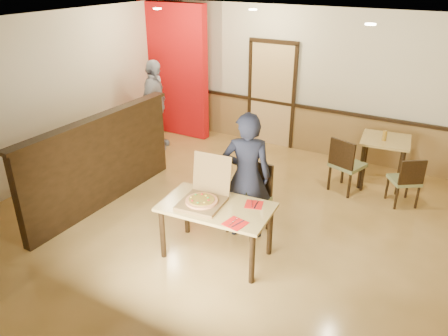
# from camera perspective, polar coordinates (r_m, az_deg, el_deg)

# --- Properties ---
(floor) EXTENTS (7.00, 7.00, 0.00)m
(floor) POSITION_cam_1_polar(r_m,az_deg,el_deg) (6.35, -0.59, -8.21)
(floor) COLOR tan
(floor) RESTS_ON ground
(ceiling) EXTENTS (7.00, 7.00, 0.00)m
(ceiling) POSITION_cam_1_polar(r_m,az_deg,el_deg) (5.35, -0.72, 17.71)
(ceiling) COLOR black
(ceiling) RESTS_ON wall_back
(wall_back) EXTENTS (7.00, 0.00, 7.00)m
(wall_back) POSITION_cam_1_polar(r_m,az_deg,el_deg) (8.76, 11.31, 10.87)
(wall_back) COLOR beige
(wall_back) RESTS_ON floor
(wall_left) EXTENTS (0.00, 7.00, 7.00)m
(wall_left) POSITION_cam_1_polar(r_m,az_deg,el_deg) (7.98, -23.05, 7.96)
(wall_left) COLOR beige
(wall_left) RESTS_ON floor
(wainscot_back) EXTENTS (7.00, 0.04, 0.90)m
(wainscot_back) POSITION_cam_1_polar(r_m,az_deg,el_deg) (9.00, 10.74, 4.98)
(wainscot_back) COLOR olive
(wainscot_back) RESTS_ON floor
(chair_rail_back) EXTENTS (7.00, 0.06, 0.06)m
(chair_rail_back) POSITION_cam_1_polar(r_m,az_deg,el_deg) (8.84, 10.94, 7.80)
(chair_rail_back) COLOR black
(chair_rail_back) RESTS_ON wall_back
(back_door) EXTENTS (0.90, 0.06, 2.10)m
(back_door) POSITION_cam_1_polar(r_m,az_deg,el_deg) (9.09, 6.23, 9.44)
(back_door) COLOR tan
(back_door) RESTS_ON wall_back
(booth_partition) EXTENTS (0.20, 3.10, 1.44)m
(booth_partition) POSITION_cam_1_polar(r_m,az_deg,el_deg) (6.98, -15.76, 0.92)
(booth_partition) COLOR black
(booth_partition) RESTS_ON floor
(red_accent_panel) EXTENTS (1.60, 0.20, 2.78)m
(red_accent_panel) POSITION_cam_1_polar(r_m,az_deg,el_deg) (9.64, -6.56, 12.49)
(red_accent_panel) COLOR #BA0D0D
(red_accent_panel) RESTS_ON floor
(spot_a) EXTENTS (0.14, 0.14, 0.02)m
(spot_a) POSITION_cam_1_polar(r_m,az_deg,el_deg) (8.12, -8.70, 19.88)
(spot_a) COLOR #F9E7AE
(spot_a) RESTS_ON ceiling
(spot_b) EXTENTS (0.14, 0.14, 0.02)m
(spot_b) POSITION_cam_1_polar(r_m,az_deg,el_deg) (7.91, 3.80, 19.96)
(spot_b) COLOR #F9E7AE
(spot_b) RESTS_ON ceiling
(spot_c) EXTENTS (0.14, 0.14, 0.02)m
(spot_c) POSITION_cam_1_polar(r_m,az_deg,el_deg) (6.24, 18.59, 17.38)
(spot_c) COLOR #F9E7AE
(spot_c) RESTS_ON ceiling
(main_table) EXTENTS (1.46, 0.92, 0.75)m
(main_table) POSITION_cam_1_polar(r_m,az_deg,el_deg) (5.53, -1.01, -5.92)
(main_table) COLOR tan
(main_table) RESTS_ON floor
(diner_chair) EXTENTS (0.56, 0.56, 1.01)m
(diner_chair) POSITION_cam_1_polar(r_m,az_deg,el_deg) (6.15, 3.59, -3.49)
(diner_chair) COLOR olive
(diner_chair) RESTS_ON floor
(side_chair_left) EXTENTS (0.60, 0.60, 0.95)m
(side_chair_left) POSITION_cam_1_polar(r_m,az_deg,el_deg) (7.43, 15.59, 0.61)
(side_chair_left) COLOR olive
(side_chair_left) RESTS_ON floor
(side_chair_right) EXTENTS (0.57, 0.57, 0.83)m
(side_chair_right) POSITION_cam_1_polar(r_m,az_deg,el_deg) (7.34, 22.74, -1.40)
(side_chair_right) COLOR olive
(side_chair_right) RESTS_ON floor
(side_table) EXTENTS (0.87, 0.87, 0.83)m
(side_table) POSITION_cam_1_polar(r_m,az_deg,el_deg) (7.86, 20.21, 2.34)
(side_table) COLOR tan
(side_table) RESTS_ON floor
(diner) EXTENTS (0.78, 0.67, 1.81)m
(diner) POSITION_cam_1_polar(r_m,az_deg,el_deg) (5.86, 2.98, -1.10)
(diner) COLOR black
(diner) RESTS_ON floor
(passerby) EXTENTS (0.76, 1.15, 1.82)m
(passerby) POSITION_cam_1_polar(r_m,az_deg,el_deg) (8.95, -9.02, 8.08)
(passerby) COLOR #93929A
(passerby) RESTS_ON floor
(pizza_box) EXTENTS (0.59, 0.67, 0.56)m
(pizza_box) POSITION_cam_1_polar(r_m,az_deg,el_deg) (5.52, -2.69, -3.88)
(pizza_box) COLOR brown
(pizza_box) RESTS_ON main_table
(pizza) EXTENTS (0.52, 0.52, 0.03)m
(pizza) POSITION_cam_1_polar(r_m,az_deg,el_deg) (5.48, -2.95, -4.32)
(pizza) COLOR #E19351
(pizza) RESTS_ON pizza_box
(napkin_near) EXTENTS (0.28, 0.28, 0.01)m
(napkin_near) POSITION_cam_1_polar(r_m,az_deg,el_deg) (5.12, 1.48, -7.24)
(napkin_near) COLOR red
(napkin_near) RESTS_ON main_table
(napkin_far) EXTENTS (0.27, 0.27, 0.01)m
(napkin_far) POSITION_cam_1_polar(r_m,az_deg,el_deg) (5.51, 3.93, -4.79)
(napkin_far) COLOR red
(napkin_far) RESTS_ON main_table
(condiment) EXTENTS (0.07, 0.07, 0.17)m
(condiment) POSITION_cam_1_polar(r_m,az_deg,el_deg) (7.69, 20.24, 3.98)
(condiment) COLOR olive
(condiment) RESTS_ON side_table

